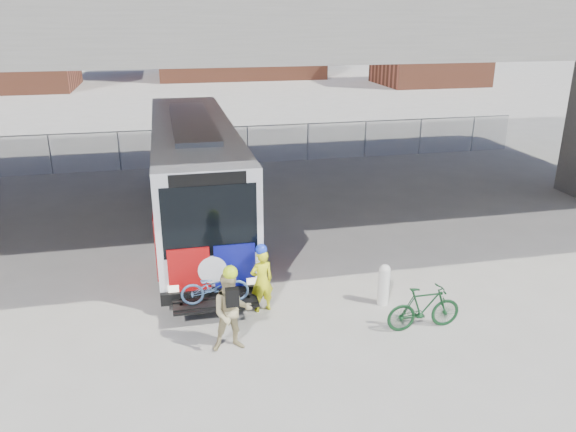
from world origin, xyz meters
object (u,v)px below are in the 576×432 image
object	(u,v)px
bus	(194,166)
cyclist_tan	(232,311)
cyclist_hivis	(262,279)
bike_parked	(424,308)
bollard	(384,283)

from	to	relation	value
bus	cyclist_tan	bearing A→B (deg)	-88.26
cyclist_hivis	cyclist_tan	distance (m)	1.79
cyclist_hivis	bike_parked	world-z (taller)	cyclist_hivis
bollard	cyclist_tan	xyz separation A→B (m)	(-3.95, -1.19, 0.36)
cyclist_hivis	cyclist_tan	bearing A→B (deg)	45.42
cyclist_hivis	cyclist_tan	xyz separation A→B (m)	(-0.92, -1.53, 0.09)
bollard	cyclist_hivis	distance (m)	3.06
bus	bike_parked	world-z (taller)	bus
cyclist_hivis	bike_parked	xyz separation A→B (m)	(3.50, -1.66, -0.31)
cyclist_hivis	cyclist_tan	world-z (taller)	cyclist_tan
bollard	bus	bearing A→B (deg)	122.12
cyclist_tan	bus	bearing A→B (deg)	92.22
bollard	bike_parked	bearing A→B (deg)	-70.65
cyclist_tan	bike_parked	world-z (taller)	cyclist_tan
bus	bike_parked	bearing A→B (deg)	-59.79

